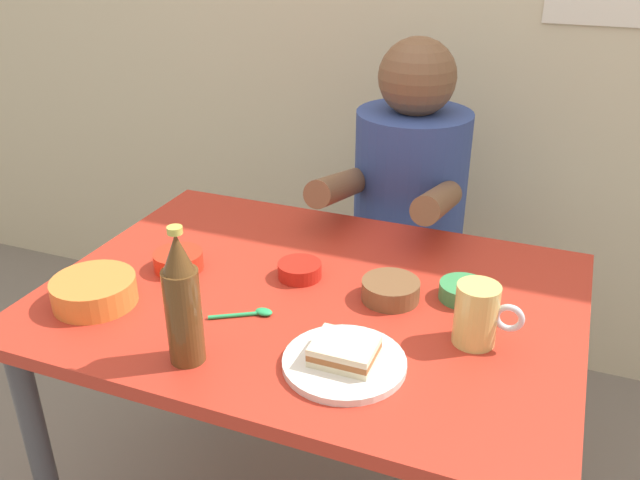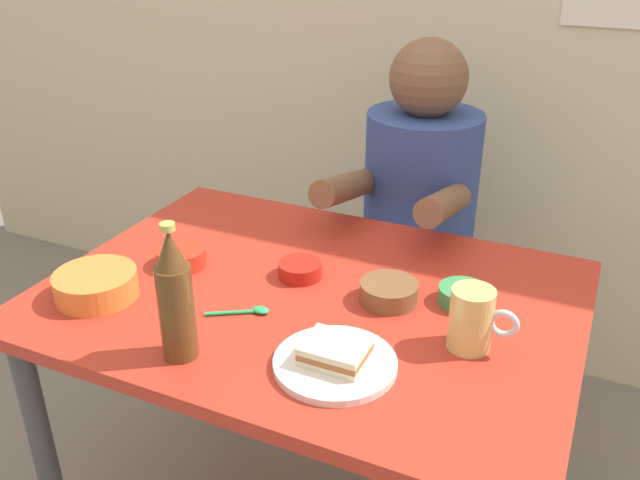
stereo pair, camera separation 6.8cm
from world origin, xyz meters
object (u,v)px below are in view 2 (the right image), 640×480
object	(u,v)px
beer_mug	(472,319)
condiment_bowl_brown	(389,291)
beer_bottle	(175,298)
person_seated	(420,185)
plate_orange	(335,363)
dining_table	(310,329)
stool	(412,309)
sandwich	(335,352)

from	to	relation	value
beer_mug	condiment_bowl_brown	xyz separation A→B (m)	(-0.19, 0.09, -0.04)
beer_bottle	condiment_bowl_brown	world-z (taller)	beer_bottle
person_seated	plate_orange	bearing A→B (deg)	-83.05
person_seated	beer_mug	bearing A→B (deg)	-65.81
beer_bottle	condiment_bowl_brown	distance (m)	0.44
person_seated	dining_table	bearing A→B (deg)	-94.48
plate_orange	dining_table	bearing A→B (deg)	125.24
dining_table	stool	size ratio (longest dim) A/B	2.44
beer_mug	condiment_bowl_brown	size ratio (longest dim) A/B	1.05
beer_mug	beer_bottle	size ratio (longest dim) A/B	0.48
sandwich	condiment_bowl_brown	distance (m)	0.25
person_seated	plate_orange	size ratio (longest dim) A/B	3.27
stool	plate_orange	size ratio (longest dim) A/B	2.05
stool	sandwich	bearing A→B (deg)	-83.14
dining_table	sandwich	size ratio (longest dim) A/B	10.00
sandwich	beer_bottle	world-z (taller)	beer_bottle
person_seated	sandwich	size ratio (longest dim) A/B	6.54
stool	sandwich	world-z (taller)	sandwich
beer_mug	beer_bottle	distance (m)	0.53
dining_table	stool	world-z (taller)	dining_table
beer_mug	beer_bottle	xyz separation A→B (m)	(-0.47, -0.24, 0.06)
stool	dining_table	bearing A→B (deg)	-94.40
dining_table	plate_orange	bearing A→B (deg)	-54.76
dining_table	beer_mug	size ratio (longest dim) A/B	8.73
dining_table	plate_orange	world-z (taller)	plate_orange
person_seated	sandwich	xyz separation A→B (m)	(0.10, -0.83, 0.01)
dining_table	plate_orange	distance (m)	0.28
stool	beer_bottle	distance (m)	1.07
person_seated	plate_orange	xyz separation A→B (m)	(0.10, -0.83, -0.02)
dining_table	plate_orange	size ratio (longest dim) A/B	5.00
dining_table	beer_bottle	bearing A→B (deg)	-111.69
beer_bottle	condiment_bowl_brown	size ratio (longest dim) A/B	2.18
plate_orange	beer_bottle	world-z (taller)	beer_bottle
dining_table	beer_bottle	world-z (taller)	beer_bottle
stool	person_seated	size ratio (longest dim) A/B	0.63
condiment_bowl_brown	sandwich	bearing A→B (deg)	-92.76
beer_bottle	dining_table	bearing A→B (deg)	68.31
stool	beer_bottle	world-z (taller)	beer_bottle
condiment_bowl_brown	dining_table	bearing A→B (deg)	-167.56
person_seated	sandwich	world-z (taller)	person_seated
condiment_bowl_brown	person_seated	bearing A→B (deg)	101.00
sandwich	person_seated	bearing A→B (deg)	96.95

